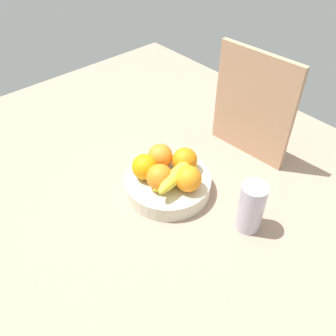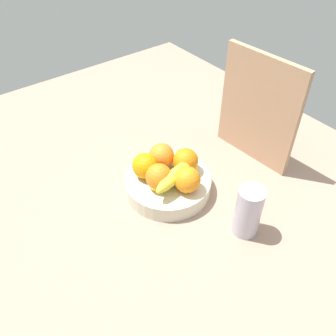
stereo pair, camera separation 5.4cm
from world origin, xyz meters
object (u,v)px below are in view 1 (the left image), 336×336
object	(u,v)px
orange_back_right	(160,156)
banana_bunch	(176,176)
fruit_bowl	(168,184)
orange_front_left	(145,167)
orange_back_left	(185,160)
orange_center	(188,179)
cutting_board	(253,106)
thermos_tumbler	(251,207)
orange_front_right	(161,178)

from	to	relation	value
orange_back_right	banana_bunch	world-z (taller)	orange_back_right
fruit_bowl	orange_front_left	size ratio (longest dim) A/B	3.37
orange_back_left	orange_center	bearing A→B (deg)	-36.15
orange_back_right	cutting_board	bearing A→B (deg)	73.65
orange_back_right	thermos_tumbler	bearing A→B (deg)	9.78
fruit_bowl	orange_back_right	distance (cm)	8.81
fruit_bowl	orange_back_left	distance (cm)	8.92
orange_front_right	orange_center	bearing A→B (deg)	45.97
orange_front_right	cutting_board	bearing A→B (deg)	87.37
orange_back_left	orange_front_left	bearing A→B (deg)	-117.17
orange_front_right	orange_front_left	bearing A→B (deg)	-176.17
orange_front_left	orange_back_right	distance (cm)	6.68
orange_back_right	orange_back_left	bearing A→B (deg)	34.06
cutting_board	thermos_tumbler	size ratio (longest dim) A/B	2.36
orange_center	orange_back_right	size ratio (longest dim) A/B	1.00
fruit_bowl	thermos_tumbler	world-z (taller)	thermos_tumbler
orange_center	orange_back_left	world-z (taller)	same
orange_back_left	orange_back_right	world-z (taller)	same
cutting_board	thermos_tumbler	xyz separation A→B (cm)	(21.84, -25.65, -10.37)
orange_front_right	fruit_bowl	bearing A→B (deg)	111.02
fruit_bowl	orange_back_right	xyz separation A→B (cm)	(-5.75, 1.95, 6.38)
fruit_bowl	orange_center	xyz separation A→B (cm)	(7.11, 1.41, 6.38)
orange_center	orange_front_left	bearing A→B (deg)	-153.31
orange_front_left	banana_bunch	world-z (taller)	orange_front_left
orange_front_left	orange_center	size ratio (longest dim) A/B	1.00
banana_bunch	orange_front_left	bearing A→B (deg)	-150.28
cutting_board	thermos_tumbler	distance (cm)	35.25
orange_front_left	orange_front_right	xyz separation A→B (cm)	(6.68, 0.45, 0.00)
orange_center	thermos_tumbler	xyz separation A→B (cm)	(18.07, 5.87, -1.28)
thermos_tumbler	orange_center	bearing A→B (deg)	-162.02
orange_front_right	orange_back_left	xyz separation A→B (cm)	(-1.08, 10.46, 0.00)
cutting_board	banana_bunch	bearing A→B (deg)	-94.01
orange_back_right	banana_bunch	distance (cm)	9.33
orange_front_left	thermos_tumbler	bearing A→B (deg)	21.62
orange_center	banana_bunch	size ratio (longest dim) A/B	0.42
orange_back_left	cutting_board	bearing A→B (deg)	84.04
banana_bunch	orange_center	bearing A→B (deg)	19.31
orange_back_right	thermos_tumbler	xyz separation A→B (cm)	(30.94, 5.34, -1.28)
orange_back_left	banana_bunch	size ratio (longest dim) A/B	0.42
fruit_bowl	cutting_board	xyz separation A→B (cm)	(3.34, 32.93, 15.48)
orange_back_right	banana_bunch	bearing A→B (deg)	-11.46
orange_center	orange_back_right	distance (cm)	12.87
orange_front_left	orange_back_right	bearing A→B (deg)	96.05
orange_center	orange_back_right	xyz separation A→B (cm)	(-12.86, 0.53, 0.00)
orange_center	cutting_board	distance (cm)	33.02
orange_front_right	thermos_tumbler	size ratio (longest dim) A/B	0.51
orange_front_right	orange_back_right	size ratio (longest dim) A/B	1.00
orange_back_left	banana_bunch	xyz separation A→B (cm)	(2.81, -6.11, -0.76)
orange_back_left	thermos_tumbler	size ratio (longest dim) A/B	0.51
orange_back_left	thermos_tumbler	xyz separation A→B (cm)	(24.63, 1.07, -1.28)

